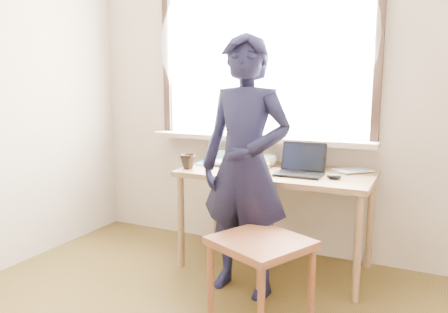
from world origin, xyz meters
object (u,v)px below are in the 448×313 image
at_px(person, 245,167).
at_px(mug_white, 269,161).
at_px(work_chair, 261,252).
at_px(mug_dark, 188,162).
at_px(desk, 276,181).
at_px(laptop, 301,167).

bearing_deg(person, mug_white, 98.97).
height_order(work_chair, person, person).
bearing_deg(mug_dark, mug_white, 35.21).
height_order(desk, laptop, laptop).
bearing_deg(mug_white, laptop, -32.21).
xyz_separation_m(mug_dark, person, (0.56, -0.23, 0.05)).
bearing_deg(mug_dark, desk, 18.10).
xyz_separation_m(desk, laptop, (0.19, -0.03, 0.13)).
relative_size(mug_dark, person, 0.07).
relative_size(desk, mug_white, 12.60).
bearing_deg(person, work_chair, -49.80).
height_order(laptop, person, person).
height_order(laptop, work_chair, laptop).
relative_size(work_chair, person, 0.38).
xyz_separation_m(desk, mug_white, (-0.11, 0.16, 0.12)).
bearing_deg(mug_white, person, -85.44).
relative_size(mug_white, mug_dark, 0.95).
height_order(mug_dark, person, person).
distance_m(mug_white, mug_dark, 0.63).
bearing_deg(laptop, desk, 170.10).
bearing_deg(mug_dark, work_chair, -35.10).
height_order(desk, mug_dark, mug_dark).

